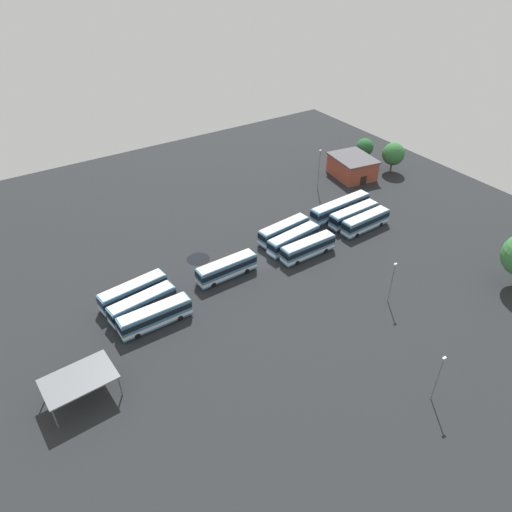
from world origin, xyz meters
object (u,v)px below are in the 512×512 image
at_px(bus_row1_slot0, 284,231).
at_px(bus_row1_slot1, 294,240).
at_px(tree_east_edge, 364,147).
at_px(bus_row3_slot2, 155,316).
at_px(lamp_post_by_building, 319,168).
at_px(lamp_post_near_entrance, 438,377).
at_px(bus_row1_slot2, 308,248).
at_px(bus_row3_slot0, 133,292).
at_px(bus_row0_slot0, 340,207).
at_px(bus_row2_slot1, 227,269).
at_px(bus_row3_slot1, 142,304).
at_px(bus_row0_slot1, 354,215).
at_px(maintenance_shelter, 79,379).
at_px(tree_northwest, 393,154).
at_px(depot_building, 352,167).
at_px(lamp_post_far_corner, 392,281).
at_px(bus_row0_slot2, 365,222).

bearing_deg(bus_row1_slot0, bus_row1_slot1, 85.47).
bearing_deg(tree_east_edge, bus_row3_slot2, 21.28).
xyz_separation_m(bus_row1_slot1, lamp_post_by_building, (-19.74, -16.83, 3.48)).
relative_size(bus_row3_slot2, lamp_post_near_entrance, 1.46).
relative_size(bus_row1_slot2, bus_row3_slot0, 0.96).
relative_size(bus_row0_slot0, bus_row2_slot1, 1.34).
bearing_deg(bus_row1_slot1, bus_row3_slot2, 10.26).
bearing_deg(lamp_post_by_building, bus_row2_slot1, 26.77).
relative_size(bus_row3_slot0, lamp_post_by_building, 1.21).
distance_m(bus_row1_slot2, bus_row3_slot1, 32.46).
xyz_separation_m(bus_row0_slot1, bus_row2_slot1, (31.84, 1.66, -0.00)).
bearing_deg(bus_row1_slot2, lamp_post_near_entrance, 79.26).
bearing_deg(maintenance_shelter, bus_row1_slot2, -168.09).
height_order(bus_row1_slot0, bus_row1_slot2, same).
height_order(bus_row2_slot1, bus_row3_slot2, same).
height_order(bus_row3_slot0, lamp_post_near_entrance, lamp_post_near_entrance).
height_order(tree_east_edge, tree_northwest, tree_northwest).
height_order(bus_row3_slot1, lamp_post_by_building, lamp_post_by_building).
bearing_deg(tree_northwest, bus_row0_slot0, 20.54).
relative_size(bus_row1_slot0, depot_building, 0.97).
height_order(bus_row0_slot1, bus_row1_slot2, same).
relative_size(bus_row3_slot1, lamp_post_far_corner, 1.46).
height_order(bus_row1_slot0, bus_row1_slot1, same).
distance_m(bus_row0_slot2, bus_row1_slot1, 16.57).
distance_m(bus_row1_slot2, lamp_post_near_entrance, 35.99).
bearing_deg(depot_building, lamp_post_far_corner, 54.97).
bearing_deg(bus_row0_slot2, lamp_post_by_building, -99.85).
bearing_deg(bus_row0_slot1, lamp_post_far_corner, 60.63).
distance_m(bus_row2_slot1, depot_building, 50.30).
bearing_deg(bus_row0_slot1, lamp_post_near_entrance, 60.61).
xyz_separation_m(bus_row0_slot0, bus_row3_slot1, (47.87, 6.53, -0.00)).
relative_size(bus_row0_slot1, lamp_post_near_entrance, 1.50).
distance_m(lamp_post_by_building, lamp_post_far_corner, 41.72).
bearing_deg(lamp_post_by_building, tree_northwest, 172.79).
bearing_deg(tree_east_edge, bus_row3_slot1, 18.47).
distance_m(depot_building, tree_east_edge, 8.97).
bearing_deg(bus_row3_slot1, maintenance_shelter, 40.96).
distance_m(bus_row0_slot2, bus_row2_slot1, 32.02).
height_order(bus_row3_slot0, bus_row3_slot1, same).
distance_m(bus_row0_slot0, bus_row3_slot2, 48.38).
distance_m(bus_row0_slot2, lamp_post_by_building, 20.19).
bearing_deg(bus_row1_slot2, bus_row0_slot0, -151.58).
height_order(bus_row3_slot1, lamp_post_far_corner, lamp_post_far_corner).
xyz_separation_m(depot_building, lamp_post_near_entrance, (37.28, 56.59, 1.85)).
bearing_deg(lamp_post_near_entrance, bus_row3_slot1, -55.28).
bearing_deg(tree_northwest, bus_row3_slot0, 9.48).
height_order(bus_row3_slot1, depot_building, depot_building).
bearing_deg(lamp_post_near_entrance, bus_row2_slot1, -76.02).
xyz_separation_m(bus_row0_slot1, depot_building, (-14.91, -16.87, 0.74)).
xyz_separation_m(bus_row3_slot2, maintenance_shelter, (13.78, 7.76, 1.81)).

